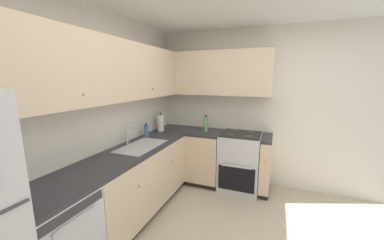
{
  "coord_description": "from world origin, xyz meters",
  "views": [
    {
      "loc": [
        -1.76,
        -0.19,
        1.78
      ],
      "look_at": [
        1.01,
        0.9,
        1.21
      ],
      "focal_mm": 20.26,
      "sensor_mm": 36.0,
      "label": 1
    }
  ],
  "objects_px": {
    "paper_towel_roll": "(161,123)",
    "oil_bottle": "(206,124)",
    "soap_bottle": "(146,131)",
    "oven_range": "(240,161)"
  },
  "relations": [
    {
      "from": "oven_range",
      "to": "soap_bottle",
      "type": "bearing_deg",
      "value": 116.51
    },
    {
      "from": "paper_towel_roll",
      "to": "oil_bottle",
      "type": "bearing_deg",
      "value": -71.69
    },
    {
      "from": "soap_bottle",
      "to": "oil_bottle",
      "type": "distance_m",
      "value": 0.99
    },
    {
      "from": "paper_towel_roll",
      "to": "oil_bottle",
      "type": "xyz_separation_m",
      "value": [
        0.24,
        -0.72,
        -0.01
      ]
    },
    {
      "from": "soap_bottle",
      "to": "oven_range",
      "type": "bearing_deg",
      "value": -63.49
    },
    {
      "from": "oven_range",
      "to": "paper_towel_roll",
      "type": "distance_m",
      "value": 1.46
    },
    {
      "from": "oil_bottle",
      "to": "oven_range",
      "type": "bearing_deg",
      "value": -88.13
    },
    {
      "from": "oven_range",
      "to": "paper_towel_roll",
      "type": "bearing_deg",
      "value": 101.18
    },
    {
      "from": "paper_towel_roll",
      "to": "oil_bottle",
      "type": "distance_m",
      "value": 0.76
    },
    {
      "from": "oven_range",
      "to": "paper_towel_roll",
      "type": "relative_size",
      "value": 3.2
    }
  ]
}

